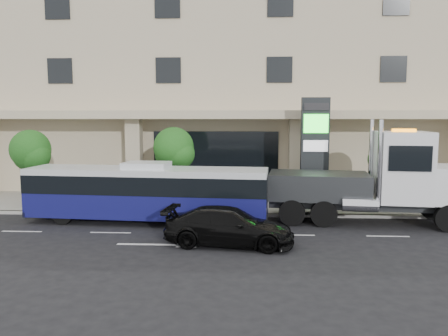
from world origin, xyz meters
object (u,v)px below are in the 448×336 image
object	(u,v)px
tow_truck	(380,181)
signage_pylon	(315,152)
city_bus	(147,192)
black_sedan	(229,226)

from	to	relation	value
tow_truck	signage_pylon	size ratio (longest dim) A/B	1.83
tow_truck	city_bus	bearing A→B (deg)	-171.18
city_bus	black_sedan	bearing A→B (deg)	-36.52
city_bus	black_sedan	xyz separation A→B (m)	(4.08, -3.58, -0.74)
city_bus	signage_pylon	world-z (taller)	signage_pylon
tow_truck	signage_pylon	xyz separation A→B (m)	(-2.65, 2.97, 1.14)
signage_pylon	city_bus	bearing A→B (deg)	-157.12
city_bus	tow_truck	xyz separation A→B (m)	(11.11, 0.36, 0.55)
tow_truck	black_sedan	size ratio (longest dim) A/B	2.12
city_bus	tow_truck	distance (m)	11.13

